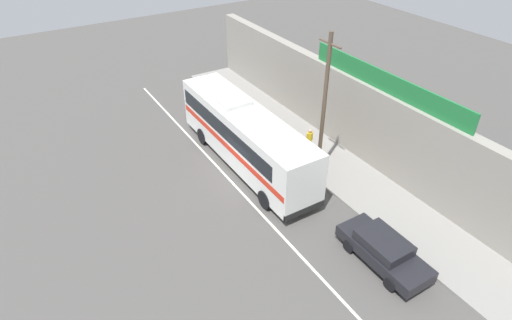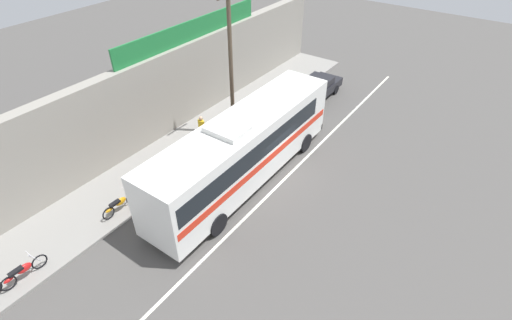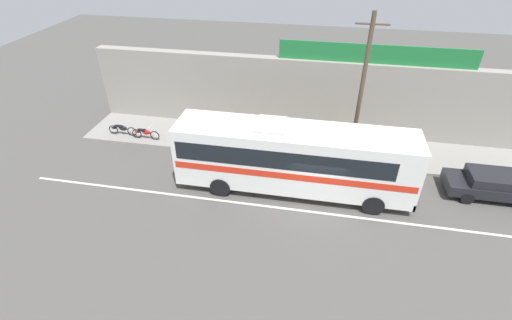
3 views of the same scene
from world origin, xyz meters
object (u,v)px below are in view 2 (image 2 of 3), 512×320
Objects in this scene: intercity_bus at (243,147)px; motorcycle_purple at (119,204)px; motorcycle_black at (22,271)px; parked_car at (317,88)px; pedestrian_near_shop at (202,128)px; utility_pole at (231,64)px.

intercity_bus is 6.22m from motorcycle_purple.
motorcycle_black is (-4.46, -0.00, 0.00)m from motorcycle_purple.
pedestrian_near_shop is (-8.82, 2.56, 0.39)m from parked_car.
parked_car is 2.65× the size of pedestrian_near_shop.
utility_pole is 13.26m from motorcycle_black.
intercity_bus is 6.20× the size of motorcycle_purple.
pedestrian_near_shop is at bearing 163.84° from parked_car.
pedestrian_near_shop is (6.34, 0.66, 0.56)m from motorcycle_purple.
utility_pole reaches higher than intercity_bus.
motorcycle_purple is (-5.10, 3.22, -1.50)m from intercity_bus.
motorcycle_purple is (-15.17, 1.90, -0.17)m from parked_car.
intercity_bus is 10.23m from parked_car.
utility_pole is 9.08m from motorcycle_purple.
motorcycle_purple is at bearing 0.01° from motorcycle_black.
motorcycle_purple is at bearing 179.34° from utility_pole.
intercity_bus reaches higher than pedestrian_near_shop.
parked_car is at bearing 7.47° from intercity_bus.
motorcycle_black is at bearing 161.43° from intercity_bus.
motorcycle_purple is (-8.22, 0.10, -3.85)m from utility_pole.
intercity_bus is 10.20m from motorcycle_black.
motorcycle_purple is at bearing 172.87° from parked_car.
motorcycle_black is at bearing -179.99° from motorcycle_purple.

